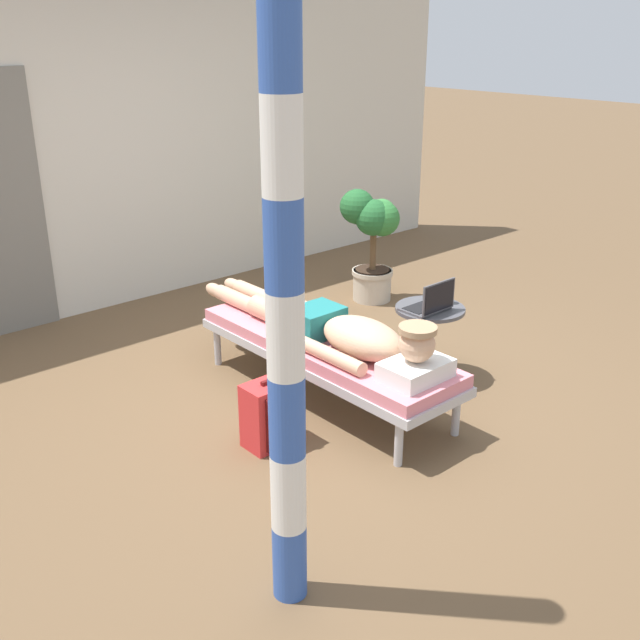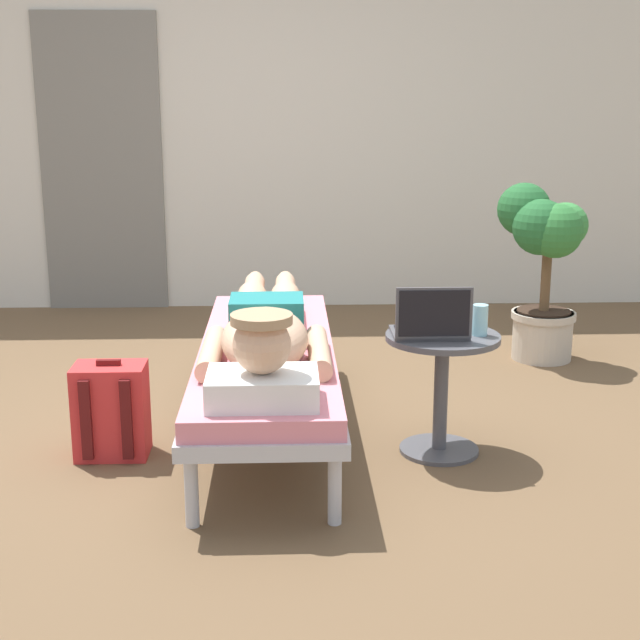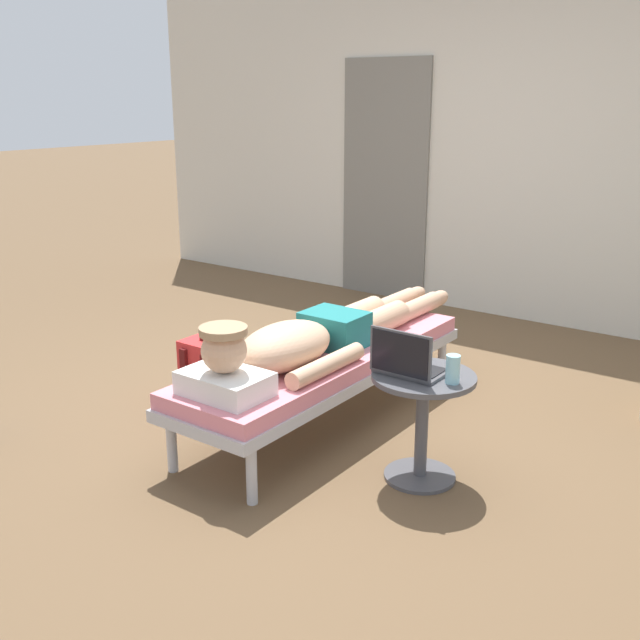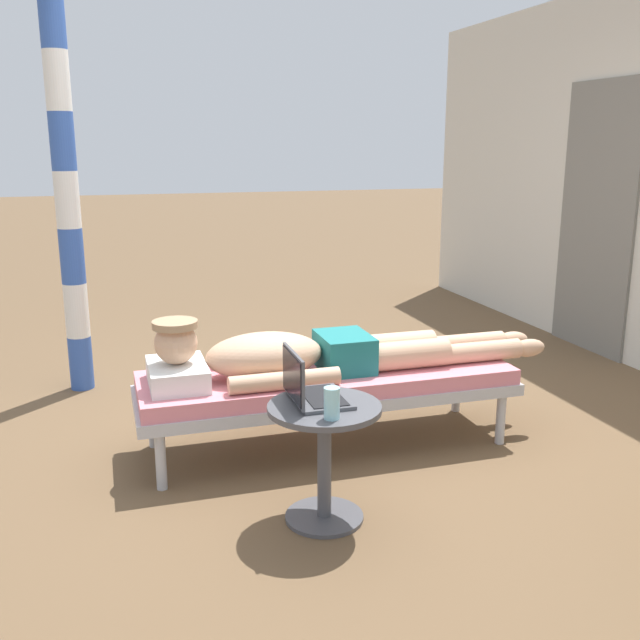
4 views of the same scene
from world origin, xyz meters
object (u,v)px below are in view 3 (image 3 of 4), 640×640
Objects in this scene: lounge_chair at (325,363)px; person_reclining at (313,337)px; backpack at (209,375)px; side_table at (422,408)px; drink_glass at (453,369)px; laptop at (407,363)px.

lounge_chair is 0.92× the size of person_reclining.
side_table is at bearing -0.86° from backpack.
person_reclining is 0.91m from drink_glass.
laptop reaches higher than side_table.
person_reclining is 4.15× the size of side_table.
side_table is at bearing 40.52° from laptop.
laptop is at bearing -3.10° from backpack.
laptop is (0.68, -0.30, 0.24)m from lounge_chair.
laptop reaches higher than drink_glass.
laptop is at bearing -23.88° from lounge_chair.
side_table is 1.40m from backpack.
person_reclining is 16.77× the size of drink_glass.
side_table is (0.74, -0.25, 0.01)m from lounge_chair.
person_reclining reaches higher than backpack.
drink_glass is (0.15, -0.02, 0.23)m from side_table.
drink_glass is at bearing -1.40° from backpack.
backpack is at bearing 179.14° from side_table.
drink_glass is 0.31× the size of backpack.
laptop is at bearing -139.48° from side_table.
person_reclining is at bearing 169.17° from side_table.
drink_glass is (0.89, -0.16, 0.07)m from person_reclining.
backpack is (-1.33, 0.07, -0.39)m from laptop.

